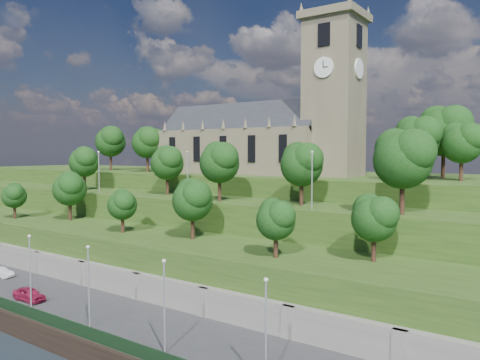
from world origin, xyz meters
The scene contains 16 objects.
ground centered at (0.00, 0.00, 0.00)m, with size 320.00×320.00×0.00m, color black.
promenade centered at (0.00, 6.00, 1.00)m, with size 160.00×12.00×2.00m, color #2D2D30.
quay_wall centered at (0.00, -0.05, 1.10)m, with size 160.00×0.50×2.20m, color black.
fence centered at (0.00, 0.60, 2.60)m, with size 160.00×0.10×1.20m, color black.
retaining_wall centered at (0.00, 11.97, 2.50)m, with size 160.00×2.10×5.00m.
embankment_lower centered at (0.00, 18.00, 4.00)m, with size 160.00×12.00×8.00m, color #284316.
embankment_upper centered at (0.00, 29.00, 6.00)m, with size 160.00×10.00×12.00m, color #284316.
hilltop centered at (0.00, 50.00, 7.50)m, with size 160.00×32.00×15.00m, color #284316.
church centered at (0.79, 45.98, 22.52)m, with size 38.60×12.35×27.60m.
trees_lower centered at (0.46, 18.52, 12.77)m, with size 63.42×8.71×7.92m.
trees_upper centered at (7.15, 28.04, 17.87)m, with size 63.63×8.92×9.60m.
trees_hilltop centered at (1.45, 44.96, 21.54)m, with size 76.25×16.74×11.05m.
lamp_posts_promenade centered at (-2.00, 2.50, 6.63)m, with size 60.36×0.36×8.04m.
lamp_posts_upper centered at (0.00, 26.00, 16.15)m, with size 40.36×0.36×7.11m.
car_left centered at (-4.46, 3.77, 2.76)m, with size 1.79×4.45×1.52m, color maroon.
car_middle centered at (-17.13, 7.14, 2.65)m, with size 1.38×3.95×1.30m, color #B5B5BA.
Camera 1 is at (45.23, -25.41, 18.95)m, focal length 35.00 mm.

